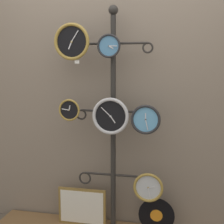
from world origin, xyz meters
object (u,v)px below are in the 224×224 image
object	(u,v)px
clock_bottom_right	(148,187)
picture_frame	(82,207)
clock_middle_center	(111,116)
display_stand	(113,149)
clock_middle_right	(146,120)
vinyl_record	(156,215)
clock_middle_left	(69,110)
clock_top_left	(72,42)
clock_top_center	(109,46)

from	to	relation	value
clock_bottom_right	picture_frame	xyz separation A→B (m)	(-0.62, 0.09, -0.28)
clock_middle_center	display_stand	bearing A→B (deg)	90.60
display_stand	clock_middle_right	world-z (taller)	display_stand
vinyl_record	clock_middle_left	bearing A→B (deg)	-174.22
clock_middle_left	vinyl_record	xyz separation A→B (m)	(0.77, 0.08, -0.94)
clock_top_left	clock_middle_center	xyz separation A→B (m)	(0.34, -0.00, -0.62)
clock_top_center	vinyl_record	world-z (taller)	clock_top_center
clock_middle_right	vinyl_record	world-z (taller)	clock_middle_right
clock_middle_left	clock_middle_right	world-z (taller)	clock_middle_left
vinyl_record	clock_bottom_right	bearing A→B (deg)	-123.48
clock_middle_left	clock_top_left	bearing A→B (deg)	-21.52
clock_middle_center	picture_frame	xyz separation A→B (m)	(-0.30, 0.09, -0.88)
vinyl_record	clock_top_left	bearing A→B (deg)	-172.74
picture_frame	clock_top_center	bearing A→B (deg)	-11.95
clock_middle_center	vinyl_record	world-z (taller)	clock_middle_center
display_stand	vinyl_record	xyz separation A→B (m)	(0.40, -0.01, -0.58)
clock_middle_left	clock_bottom_right	xyz separation A→B (m)	(0.70, -0.02, -0.64)
clock_top_center	clock_middle_center	size ratio (longest dim) A/B	0.63
clock_middle_left	vinyl_record	size ratio (longest dim) A/B	0.60
clock_top_center	clock_middle_left	world-z (taller)	clock_top_center
clock_top_left	clock_bottom_right	world-z (taller)	clock_top_left
clock_top_left	clock_middle_left	distance (m)	0.59
vinyl_record	picture_frame	bearing A→B (deg)	-179.23
clock_middle_left	clock_bottom_right	size ratio (longest dim) A/B	0.75
display_stand	clock_top_left	distance (m)	1.00
picture_frame	clock_middle_right	bearing A→B (deg)	-9.04
picture_frame	clock_middle_left	bearing A→B (deg)	-139.03
clock_top_center	clock_top_left	bearing A→B (deg)	-175.31
clock_bottom_right	vinyl_record	distance (m)	0.32
clock_middle_right	vinyl_record	distance (m)	0.89
clock_middle_center	clock_bottom_right	world-z (taller)	clock_middle_center
display_stand	clock_top_left	xyz separation A→B (m)	(-0.33, -0.10, 0.94)
clock_bottom_right	vinyl_record	world-z (taller)	clock_bottom_right
display_stand	clock_middle_left	xyz separation A→B (m)	(-0.37, -0.09, 0.36)
clock_bottom_right	vinyl_record	size ratio (longest dim) A/B	0.80
clock_middle_left	clock_bottom_right	bearing A→B (deg)	-1.94
clock_top_left	clock_middle_left	size ratio (longest dim) A/B	1.61
picture_frame	clock_top_left	bearing A→B (deg)	-115.77
clock_top_center	vinyl_record	bearing A→B (deg)	9.18
clock_top_left	clock_middle_center	world-z (taller)	clock_top_left
clock_middle_left	clock_middle_right	xyz separation A→B (m)	(0.67, -0.03, -0.06)
clock_middle_right	clock_bottom_right	size ratio (longest dim) A/B	0.97
clock_bottom_right	clock_middle_left	bearing A→B (deg)	178.06
clock_top_center	picture_frame	xyz separation A→B (m)	(-0.27, 0.06, -1.47)
display_stand	picture_frame	size ratio (longest dim) A/B	4.48
clock_bottom_right	display_stand	bearing A→B (deg)	161.17
clock_middle_right	clock_middle_left	bearing A→B (deg)	177.81
clock_middle_center	vinyl_record	bearing A→B (deg)	13.70
clock_middle_left	clock_middle_right	size ratio (longest dim) A/B	0.78
clock_middle_left	clock_middle_center	world-z (taller)	clock_middle_center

